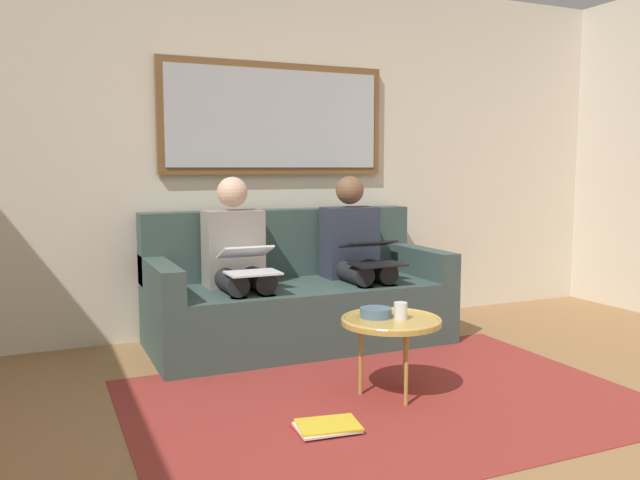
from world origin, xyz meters
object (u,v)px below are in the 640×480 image
at_px(framed_mirror, 275,119).
at_px(laptop_white, 249,261).
at_px(person_left, 356,252).
at_px(person_right, 238,259).
at_px(coffee_table, 391,322).
at_px(couch, 296,297).
at_px(cup, 401,311).
at_px(magazine_stack, 327,427).
at_px(laptop_black, 372,253).
at_px(bowl, 376,313).

relative_size(framed_mirror, laptop_white, 4.56).
distance_m(person_left, person_right, 0.86).
bearing_deg(person_left, coffee_table, 71.76).
bearing_deg(couch, coffee_table, 92.40).
distance_m(cup, person_left, 1.23).
height_order(couch, framed_mirror, framed_mirror).
bearing_deg(magazine_stack, laptop_black, -126.31).
bearing_deg(couch, person_left, 170.96).
bearing_deg(coffee_table, cup, 153.52).
distance_m(coffee_table, laptop_black, 1.01).
relative_size(coffee_table, laptop_black, 1.42).
distance_m(person_right, magazine_stack, 1.54).
relative_size(cup, magazine_stack, 0.29).
relative_size(coffee_table, laptop_white, 1.41).
height_order(laptop_black, magazine_stack, laptop_black).
height_order(cup, laptop_black, laptop_black).
distance_m(cup, bowl, 0.13).
relative_size(bowl, person_left, 0.15).
distance_m(couch, person_right, 0.53).
distance_m(framed_mirror, laptop_white, 1.23).
height_order(bowl, laptop_black, laptop_black).
xyz_separation_m(couch, cup, (-0.09, 1.24, 0.15)).
distance_m(couch, bowl, 1.15).
height_order(cup, laptop_white, laptop_white).
relative_size(cup, laptop_white, 0.24).
xyz_separation_m(couch, laptop_black, (-0.43, 0.31, 0.32)).
height_order(person_right, laptop_white, person_right).
relative_size(person_left, laptop_black, 3.08).
bearing_deg(magazine_stack, coffee_table, -150.58).
xyz_separation_m(framed_mirror, bowl, (-0.00, 1.53, -1.11)).
distance_m(couch, cup, 1.25).
xyz_separation_m(bowl, person_left, (-0.43, -1.08, 0.17)).
relative_size(coffee_table, person_left, 0.46).
bearing_deg(coffee_table, framed_mirror, -88.18).
distance_m(laptop_black, magazine_stack, 1.59).
bearing_deg(laptop_black, coffee_table, 67.36).
distance_m(bowl, laptop_white, 0.97).
relative_size(bowl, person_right, 0.15).
xyz_separation_m(laptop_black, magazine_stack, (0.87, 1.19, -0.61)).
xyz_separation_m(coffee_table, cup, (-0.04, 0.02, 0.06)).
distance_m(framed_mirror, person_right, 1.13).
bearing_deg(framed_mirror, coffee_table, 91.82).
xyz_separation_m(laptop_white, magazine_stack, (0.01, 1.19, -0.61)).
height_order(coffee_table, magazine_stack, coffee_table).
distance_m(coffee_table, person_right, 1.26).
height_order(bowl, person_left, person_left).
relative_size(coffee_table, magazine_stack, 1.68).
bearing_deg(person_left, couch, -9.04).
distance_m(framed_mirror, coffee_table, 1.98).
bearing_deg(couch, bowl, 90.24).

